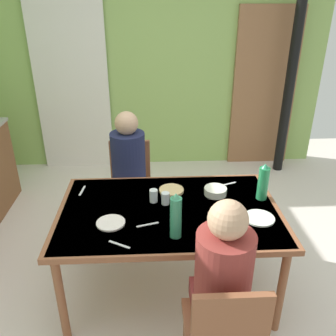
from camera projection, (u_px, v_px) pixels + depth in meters
name	position (u px, v px, depth m)	size (l,w,h in m)	color
ground_plane	(149.00, 281.00, 2.88)	(6.10, 6.10, 0.00)	silver
wall_back	(146.00, 61.00, 4.40)	(4.47, 0.10, 2.72)	#97BE62
door_wooden	(264.00, 90.00, 4.55)	(0.80, 0.05, 2.00)	#956441
stove_pipe_column	(293.00, 64.00, 4.16)	(0.12, 0.12, 2.72)	black
curtain_panel	(71.00, 81.00, 4.36)	(0.90, 0.03, 2.28)	white
dining_table	(169.00, 216.00, 2.54)	(1.56, 1.00, 0.72)	brown
chair_near_diner	(224.00, 333.00, 1.86)	(0.40, 0.40, 0.87)	brown
chair_far_diner	(130.00, 182.00, 3.36)	(0.40, 0.40, 0.87)	brown
person_near_diner	(223.00, 272.00, 1.86)	(0.30, 0.37, 0.77)	maroon
person_far_diner	(128.00, 160.00, 3.12)	(0.30, 0.37, 0.77)	#252942
water_bottle_green_near	(263.00, 182.00, 2.59)	(0.08, 0.08, 0.29)	#24854D
water_bottle_green_far	(176.00, 216.00, 2.17)	(0.07, 0.07, 0.31)	#368F66
serving_bowl_center	(215.00, 191.00, 2.69)	(0.17, 0.17, 0.06)	silver
dinner_plate_near_left	(259.00, 218.00, 2.40)	(0.21, 0.21, 0.01)	white
dinner_plate_near_right	(111.00, 223.00, 2.35)	(0.19, 0.19, 0.01)	white
drinking_glass_by_near_diner	(154.00, 196.00, 2.59)	(0.06, 0.06, 0.10)	silver
drinking_glass_by_far_diner	(165.00, 198.00, 2.56)	(0.06, 0.06, 0.09)	silver
bread_plate_sliced	(171.00, 190.00, 2.73)	(0.19, 0.19, 0.02)	#DBB77A
cutlery_knife_near	(228.00, 184.00, 2.84)	(0.15, 0.02, 0.00)	silver
cutlery_fork_near	(148.00, 225.00, 2.34)	(0.15, 0.02, 0.00)	silver
cutlery_knife_far	(82.00, 191.00, 2.75)	(0.15, 0.02, 0.00)	silver
cutlery_fork_far	(119.00, 245.00, 2.15)	(0.15, 0.02, 0.00)	silver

